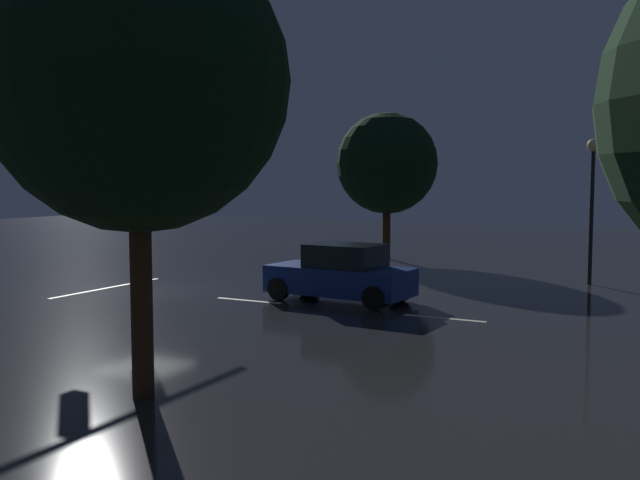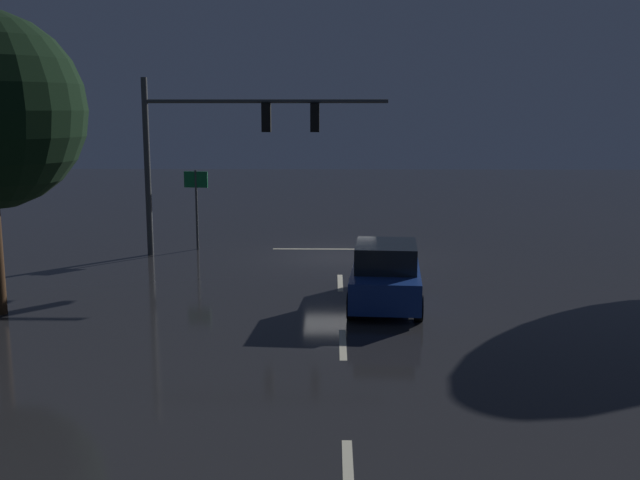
{
  "view_description": "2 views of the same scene",
  "coord_description": "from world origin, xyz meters",
  "px_view_note": "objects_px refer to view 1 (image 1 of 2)",
  "views": [
    {
      "loc": [
        17.93,
        15.59,
        3.6
      ],
      "look_at": [
        0.72,
        6.75,
        1.97
      ],
      "focal_mm": 40.64,
      "sensor_mm": 36.0,
      "label": 1
    },
    {
      "loc": [
        0.24,
        25.91,
        5.19
      ],
      "look_at": [
        0.57,
        6.53,
        1.77
      ],
      "focal_mm": 41.39,
      "sensor_mm": 36.0,
      "label": 2
    }
  ],
  "objects_px": {
    "street_lamp_left_kerb": "(592,183)",
    "traffic_signal_assembly": "(31,152)",
    "car_approaching": "(341,274)",
    "tree_left_far": "(387,163)",
    "tree_right_near": "(137,80)"
  },
  "relations": [
    {
      "from": "street_lamp_left_kerb",
      "to": "tree_left_far",
      "type": "distance_m",
      "value": 10.21
    },
    {
      "from": "traffic_signal_assembly",
      "to": "car_approaching",
      "type": "height_order",
      "value": "traffic_signal_assembly"
    },
    {
      "from": "traffic_signal_assembly",
      "to": "car_approaching",
      "type": "distance_m",
      "value": 9.27
    },
    {
      "from": "street_lamp_left_kerb",
      "to": "tree_left_far",
      "type": "xyz_separation_m",
      "value": [
        -4.31,
        -9.22,
        0.82
      ]
    },
    {
      "from": "traffic_signal_assembly",
      "to": "tree_right_near",
      "type": "height_order",
      "value": "tree_right_near"
    },
    {
      "from": "traffic_signal_assembly",
      "to": "street_lamp_left_kerb",
      "type": "distance_m",
      "value": 17.77
    },
    {
      "from": "tree_right_near",
      "to": "tree_left_far",
      "type": "bearing_deg",
      "value": -168.66
    },
    {
      "from": "tree_right_near",
      "to": "car_approaching",
      "type": "bearing_deg",
      "value": -173.34
    },
    {
      "from": "traffic_signal_assembly",
      "to": "tree_left_far",
      "type": "distance_m",
      "value": 16.88
    },
    {
      "from": "street_lamp_left_kerb",
      "to": "traffic_signal_assembly",
      "type": "bearing_deg",
      "value": -46.73
    },
    {
      "from": "street_lamp_left_kerb",
      "to": "tree_left_far",
      "type": "height_order",
      "value": "tree_left_far"
    },
    {
      "from": "traffic_signal_assembly",
      "to": "car_approaching",
      "type": "relative_size",
      "value": 1.94
    },
    {
      "from": "traffic_signal_assembly",
      "to": "tree_left_far",
      "type": "relative_size",
      "value": 1.32
    },
    {
      "from": "street_lamp_left_kerb",
      "to": "tree_right_near",
      "type": "distance_m",
      "value": 17.77
    },
    {
      "from": "traffic_signal_assembly",
      "to": "street_lamp_left_kerb",
      "type": "bearing_deg",
      "value": 133.27
    }
  ]
}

